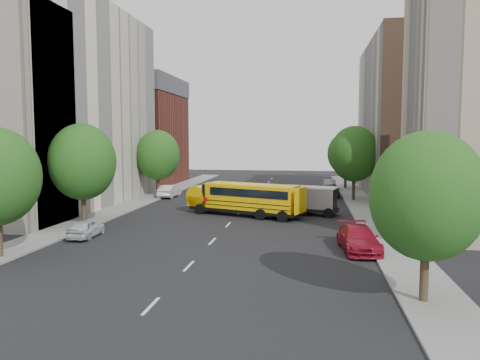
% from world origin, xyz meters
% --- Properties ---
extents(ground, '(120.00, 120.00, 0.00)m').
position_xyz_m(ground, '(0.00, 0.00, 0.00)').
color(ground, black).
rests_on(ground, ground).
extents(sidewalk_left, '(3.00, 80.00, 0.12)m').
position_xyz_m(sidewalk_left, '(-11.50, 5.00, 0.06)').
color(sidewalk_left, slate).
rests_on(sidewalk_left, ground).
extents(sidewalk_right, '(3.00, 80.00, 0.12)m').
position_xyz_m(sidewalk_right, '(11.50, 5.00, 0.06)').
color(sidewalk_right, slate).
rests_on(sidewalk_right, ground).
extents(lane_markings, '(0.15, 64.00, 0.01)m').
position_xyz_m(lane_markings, '(0.00, 10.00, 0.01)').
color(lane_markings, silver).
rests_on(lane_markings, ground).
extents(building_left_cream, '(10.00, 26.00, 20.00)m').
position_xyz_m(building_left_cream, '(-18.00, 6.00, 10.00)').
color(building_left_cream, beige).
rests_on(building_left_cream, ground).
extents(building_left_redbrick, '(10.00, 15.00, 13.00)m').
position_xyz_m(building_left_redbrick, '(-18.00, 28.00, 6.50)').
color(building_left_redbrick, maroon).
rests_on(building_left_redbrick, ground).
extents(building_right_far, '(10.00, 22.00, 18.00)m').
position_xyz_m(building_right_far, '(18.00, 20.00, 9.00)').
color(building_right_far, tan).
rests_on(building_right_far, ground).
extents(building_right_sidewall, '(10.10, 0.30, 18.00)m').
position_xyz_m(building_right_sidewall, '(18.00, 9.00, 9.00)').
color(building_right_sidewall, brown).
rests_on(building_right_sidewall, ground).
extents(street_tree_1, '(5.12, 5.12, 7.90)m').
position_xyz_m(street_tree_1, '(-11.00, -4.00, 4.95)').
color(street_tree_1, '#38281C').
rests_on(street_tree_1, ground).
extents(street_tree_2, '(4.99, 4.99, 7.71)m').
position_xyz_m(street_tree_2, '(-11.00, 14.00, 4.83)').
color(street_tree_2, '#38281C').
rests_on(street_tree_2, ground).
extents(street_tree_3, '(4.61, 4.61, 7.11)m').
position_xyz_m(street_tree_3, '(11.00, -18.00, 4.45)').
color(street_tree_3, '#38281C').
rests_on(street_tree_3, ground).
extents(street_tree_4, '(5.25, 5.25, 8.10)m').
position_xyz_m(street_tree_4, '(11.00, 14.00, 5.08)').
color(street_tree_4, '#38281C').
rests_on(street_tree_4, ground).
extents(street_tree_5, '(4.86, 4.86, 7.51)m').
position_xyz_m(street_tree_5, '(11.00, 26.00, 4.70)').
color(street_tree_5, '#38281C').
rests_on(street_tree_5, ground).
extents(school_bus, '(10.37, 5.89, 2.89)m').
position_xyz_m(school_bus, '(0.60, 2.48, 1.61)').
color(school_bus, black).
rests_on(school_bus, ground).
extents(safari_truck, '(6.18, 3.51, 2.51)m').
position_xyz_m(safari_truck, '(5.89, 3.95, 1.33)').
color(safari_truck, black).
rests_on(safari_truck, ground).
extents(parked_car_0, '(1.71, 3.80, 1.27)m').
position_xyz_m(parked_car_0, '(-8.80, -8.05, 0.63)').
color(parked_car_0, silver).
rests_on(parked_car_0, ground).
extents(parked_car_1, '(1.67, 4.45, 1.45)m').
position_xyz_m(parked_car_1, '(-9.60, 13.80, 0.72)').
color(parked_car_1, silver).
rests_on(parked_car_1, ground).
extents(parked_car_3, '(2.58, 5.35, 1.50)m').
position_xyz_m(parked_car_3, '(9.26, -9.23, 0.75)').
color(parked_car_3, maroon).
rests_on(parked_car_3, ground).
extents(parked_car_4, '(1.87, 4.45, 1.50)m').
position_xyz_m(parked_car_4, '(8.80, 17.53, 0.75)').
color(parked_car_4, '#3A355D').
rests_on(parked_car_4, ground).
extents(parked_car_5, '(1.75, 4.30, 1.39)m').
position_xyz_m(parked_car_5, '(8.80, 23.53, 0.69)').
color(parked_car_5, gray).
rests_on(parked_car_5, ground).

